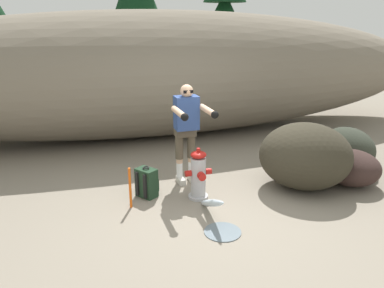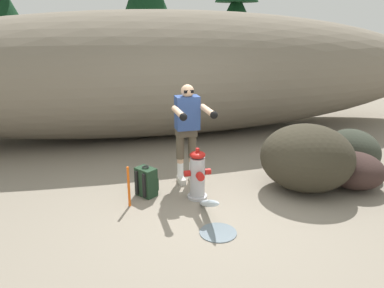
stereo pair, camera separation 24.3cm
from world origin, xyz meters
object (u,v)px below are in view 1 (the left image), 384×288
(utility_worker, at_px, (186,122))
(boulder_large, at_px, (305,156))
(spare_backpack, at_px, (147,183))
(survey_stake, at_px, (130,188))
(boulder_mid, at_px, (351,168))
(fire_hydrant, at_px, (198,175))
(boulder_small, at_px, (347,148))

(utility_worker, bearing_deg, boulder_large, 66.65)
(spare_backpack, bearing_deg, boulder_large, -44.18)
(boulder_large, height_order, survey_stake, boulder_large)
(utility_worker, relative_size, boulder_mid, 1.78)
(fire_hydrant, bearing_deg, boulder_large, -3.47)
(fire_hydrant, distance_m, spare_backpack, 0.78)
(boulder_large, bearing_deg, spare_backpack, 171.13)
(boulder_mid, bearing_deg, survey_stake, 176.79)
(utility_worker, bearing_deg, survey_stake, -59.51)
(boulder_large, xyz_separation_m, boulder_small, (1.18, 0.49, -0.15))
(boulder_mid, height_order, boulder_small, boulder_small)
(utility_worker, xyz_separation_m, boulder_large, (1.72, -0.70, -0.50))
(boulder_small, bearing_deg, fire_hydrant, -172.32)
(utility_worker, height_order, boulder_mid, utility_worker)
(spare_backpack, height_order, boulder_small, boulder_small)
(spare_backpack, distance_m, boulder_mid, 3.26)
(fire_hydrant, distance_m, boulder_mid, 2.51)
(boulder_mid, relative_size, survey_stake, 1.50)
(spare_backpack, bearing_deg, boulder_small, -33.49)
(fire_hydrant, bearing_deg, boulder_small, 7.68)
(utility_worker, distance_m, boulder_mid, 2.74)
(boulder_large, distance_m, boulder_mid, 0.84)
(utility_worker, relative_size, boulder_small, 1.58)
(spare_backpack, height_order, boulder_mid, boulder_mid)
(boulder_mid, bearing_deg, boulder_small, 57.37)
(fire_hydrant, height_order, boulder_small, fire_hydrant)
(spare_backpack, xyz_separation_m, survey_stake, (-0.29, -0.30, 0.08))
(utility_worker, xyz_separation_m, spare_backpack, (-0.71, -0.32, -0.80))
(utility_worker, distance_m, boulder_large, 1.92)
(fire_hydrant, xyz_separation_m, boulder_large, (1.70, -0.10, 0.16))
(survey_stake, bearing_deg, boulder_large, -1.71)
(spare_backpack, distance_m, boulder_small, 3.61)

